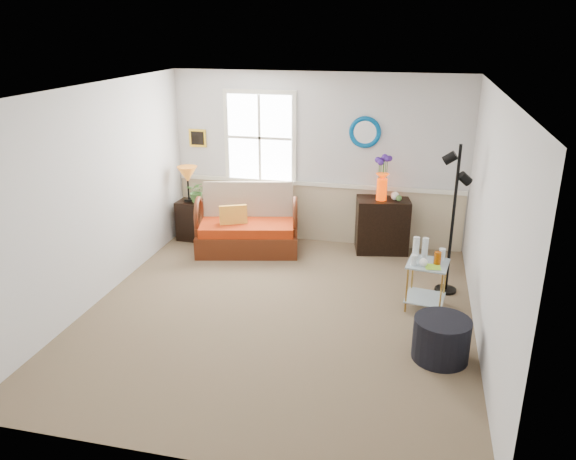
% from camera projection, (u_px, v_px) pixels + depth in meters
% --- Properties ---
extents(floor, '(4.50, 5.00, 0.01)m').
position_uv_depth(floor, '(278.00, 313.00, 6.69)').
color(floor, '#7A6651').
rests_on(floor, ground).
extents(ceiling, '(4.50, 5.00, 0.01)m').
position_uv_depth(ceiling, '(277.00, 89.00, 5.79)').
color(ceiling, white).
rests_on(ceiling, walls).
extents(walls, '(4.51, 5.01, 2.60)m').
position_uv_depth(walls, '(278.00, 209.00, 6.24)').
color(walls, silver).
rests_on(walls, floor).
extents(wainscot, '(4.46, 0.02, 0.90)m').
position_uv_depth(wainscot, '(316.00, 213.00, 8.80)').
color(wainscot, tan).
rests_on(wainscot, walls).
extents(chair_rail, '(4.46, 0.04, 0.06)m').
position_uv_depth(chair_rail, '(317.00, 184.00, 8.63)').
color(chair_rail, white).
rests_on(chair_rail, walls).
extents(window, '(1.14, 0.06, 1.44)m').
position_uv_depth(window, '(260.00, 138.00, 8.59)').
color(window, white).
rests_on(window, walls).
extents(picture, '(0.28, 0.03, 0.28)m').
position_uv_depth(picture, '(198.00, 138.00, 8.83)').
color(picture, gold).
rests_on(picture, walls).
extents(mirror, '(0.47, 0.07, 0.47)m').
position_uv_depth(mirror, '(365.00, 132.00, 8.20)').
color(mirror, '#0271AE').
rests_on(mirror, walls).
extents(loveseat, '(1.64, 1.16, 0.98)m').
position_uv_depth(loveseat, '(247.00, 220.00, 8.39)').
color(loveseat, '#4A1706').
rests_on(loveseat, floor).
extents(throw_pillow, '(0.41, 0.26, 0.41)m').
position_uv_depth(throw_pillow, '(233.00, 219.00, 8.31)').
color(throw_pillow, orange).
rests_on(throw_pillow, loveseat).
extents(lamp_stand, '(0.38, 0.38, 0.63)m').
position_uv_depth(lamp_stand, '(190.00, 220.00, 8.91)').
color(lamp_stand, black).
rests_on(lamp_stand, floor).
extents(table_lamp, '(0.37, 0.37, 0.56)m').
position_uv_depth(table_lamp, '(188.00, 184.00, 8.67)').
color(table_lamp, '#AD5D19').
rests_on(table_lamp, lamp_stand).
extents(potted_plant, '(0.31, 0.34, 0.26)m').
position_uv_depth(potted_plant, '(197.00, 194.00, 8.72)').
color(potted_plant, '#467837').
rests_on(potted_plant, lamp_stand).
extents(cabinet, '(0.84, 0.62, 0.82)m').
position_uv_depth(cabinet, '(382.00, 225.00, 8.39)').
color(cabinet, black).
rests_on(cabinet, floor).
extents(flower_vase, '(0.20, 0.20, 0.66)m').
position_uv_depth(flower_vase, '(382.00, 178.00, 8.10)').
color(flower_vase, '#E93500').
rests_on(flower_vase, cabinet).
extents(side_table, '(0.53, 0.53, 0.59)m').
position_uv_depth(side_table, '(426.00, 286.00, 6.71)').
color(side_table, '#AA8032').
rests_on(side_table, floor).
extents(tabletop_items, '(0.47, 0.47, 0.26)m').
position_uv_depth(tabletop_items, '(428.00, 251.00, 6.60)').
color(tabletop_items, silver).
rests_on(tabletop_items, side_table).
extents(floor_lamp, '(0.30, 0.30, 1.91)m').
position_uv_depth(floor_lamp, '(453.00, 221.00, 6.91)').
color(floor_lamp, black).
rests_on(floor_lamp, floor).
extents(ottoman, '(0.71, 0.71, 0.44)m').
position_uv_depth(ottoman, '(441.00, 339.00, 5.70)').
color(ottoman, black).
rests_on(ottoman, floor).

